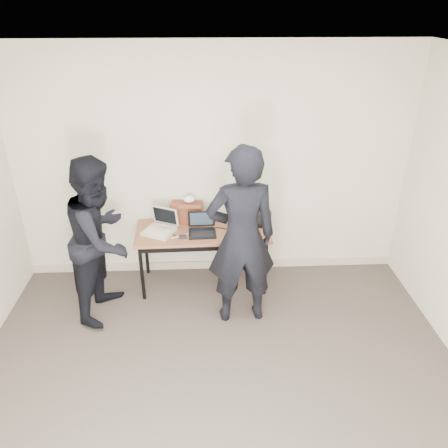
{
  "coord_description": "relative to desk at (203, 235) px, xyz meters",
  "views": [
    {
      "loc": [
        -0.09,
        -2.44,
        3.05
      ],
      "look_at": [
        0.1,
        1.6,
        0.95
      ],
      "focal_mm": 35.0,
      "sensor_mm": 36.0,
      "label": 1
    }
  ],
  "objects": [
    {
      "name": "room",
      "position": [
        0.13,
        -1.9,
        0.69
      ],
      "size": [
        4.6,
        4.6,
        2.8
      ],
      "color": "#453B34",
      "rests_on": "ground"
    },
    {
      "name": "equipment_box",
      "position": [
        0.63,
        0.19,
        0.14
      ],
      "size": [
        0.32,
        0.28,
        0.17
      ],
      "primitive_type": "cube",
      "rotation": [
        0.0,
        0.0,
        0.13
      ],
      "color": "black",
      "rests_on": "desk"
    },
    {
      "name": "cables",
      "position": [
        0.05,
        0.02,
        0.06
      ],
      "size": [
        1.16,
        0.42,
        0.01
      ],
      "rotation": [
        0.0,
        0.0,
        0.03
      ],
      "color": "black",
      "rests_on": "desk"
    },
    {
      "name": "laptop_right",
      "position": [
        0.5,
        0.17,
        0.12
      ],
      "size": [
        0.41,
        0.4,
        0.25
      ],
      "rotation": [
        0.0,
        0.0,
        0.24
      ],
      "color": "black",
      "rests_on": "desk"
    },
    {
      "name": "person_typist",
      "position": [
        0.38,
        -0.62,
        0.29
      ],
      "size": [
        0.74,
        0.53,
        1.91
      ],
      "primitive_type": "imported",
      "rotation": [
        0.0,
        0.0,
        3.25
      ],
      "color": "black",
      "rests_on": "ground"
    },
    {
      "name": "laptop_center",
      "position": [
        -0.01,
        -0.05,
        0.11
      ],
      "size": [
        0.31,
        0.3,
        0.23
      ],
      "rotation": [
        0.0,
        0.0,
        0.04
      ],
      "color": "black",
      "rests_on": "desk"
    },
    {
      "name": "leather_satchel",
      "position": [
        -0.18,
        0.23,
        0.19
      ],
      "size": [
        0.38,
        0.22,
        0.25
      ],
      "rotation": [
        0.0,
        0.0,
        -0.12
      ],
      "color": "#622D19",
      "rests_on": "desk"
    },
    {
      "name": "desk",
      "position": [
        0.0,
        0.0,
        0.0
      ],
      "size": [
        1.52,
        0.69,
        0.72
      ],
      "rotation": [
        0.0,
        0.0,
        0.02
      ],
      "color": "brown",
      "rests_on": "ground"
    },
    {
      "name": "person_observer",
      "position": [
        -1.04,
        -0.41,
        0.21
      ],
      "size": [
        0.84,
        0.98,
        1.75
      ],
      "primitive_type": "imported",
      "rotation": [
        0.0,
        0.0,
        1.34
      ],
      "color": "black",
      "rests_on": "ground"
    },
    {
      "name": "baseboard",
      "position": [
        0.13,
        0.33,
        -0.61
      ],
      "size": [
        4.5,
        0.03,
        0.1
      ],
      "primitive_type": "cube",
      "color": "#B1AA93",
      "rests_on": "ground"
    },
    {
      "name": "tissue",
      "position": [
        -0.15,
        0.23,
        0.34
      ],
      "size": [
        0.14,
        0.12,
        0.08
      ],
      "primitive_type": "ellipsoid",
      "rotation": [
        0.0,
        0.0,
        0.12
      ],
      "color": "white",
      "rests_on": "leather_satchel"
    },
    {
      "name": "power_brick",
      "position": [
        -0.22,
        -0.17,
        0.07
      ],
      "size": [
        0.09,
        0.06,
        0.03
      ],
      "primitive_type": "cube",
      "rotation": [
        0.0,
        0.0,
        0.1
      ],
      "color": "black",
      "rests_on": "desk"
    },
    {
      "name": "laptop_beige",
      "position": [
        -0.47,
        -0.01,
        0.11
      ],
      "size": [
        0.43,
        0.42,
        0.26
      ],
      "rotation": [
        0.0,
        0.0,
        -0.45
      ],
      "color": "#BDAE97",
      "rests_on": "desk"
    }
  ]
}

